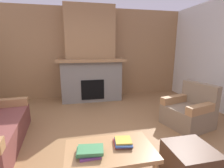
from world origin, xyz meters
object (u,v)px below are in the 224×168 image
ottoman (189,162)px  fireplace (91,61)px  coffee_table (110,153)px  armchair (189,112)px

ottoman → fireplace: bearing=103.9°
fireplace → coffee_table: 3.38m
armchair → coffee_table: bearing=-149.5°
ottoman → armchair: bearing=53.8°
fireplace → armchair: (1.74, -2.21, -0.87)m
fireplace → coffee_table: bearing=-91.7°
fireplace → ottoman: (0.85, -3.42, -0.96)m
coffee_table → ottoman: coffee_table is taller
armchair → coffee_table: size_ratio=0.92×
armchair → coffee_table: armchair is taller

